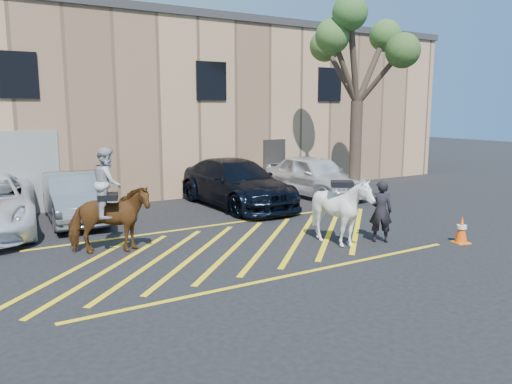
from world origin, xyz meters
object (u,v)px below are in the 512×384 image
car_white_suv (315,176)px  mounted_bay (109,211)px  car_silver_sedan (75,197)px  handler (381,211)px  traffic_cone (462,230)px  tree (358,47)px  car_blue_suv (236,183)px  saddled_white (341,211)px

car_white_suv → mounted_bay: (-9.27, -3.78, 0.22)m
car_silver_sedan → mounted_bay: bearing=-86.9°
handler → traffic_cone: (1.75, -1.22, -0.47)m
tree → car_blue_suv: bearing=155.2°
handler → mounted_bay: mounted_bay is taller
car_silver_sedan → handler: 9.40m
tree → mounted_bay: bearing=-169.2°
car_white_suv → handler: (-2.81, -6.47, -0.01)m
tree → car_white_suv: bearing=100.1°
traffic_cone → car_white_suv: bearing=82.2°
saddled_white → tree: bearing=44.7°
saddled_white → traffic_cone: saddled_white is taller
traffic_cone → saddled_white: bearing=152.4°
handler → mounted_bay: size_ratio=0.64×
car_blue_suv → mounted_bay: (-5.60, -3.69, 0.21)m
car_silver_sedan → car_blue_suv: (5.57, -0.49, 0.08)m
mounted_bay → saddled_white: (5.34, -2.41, -0.14)m
car_silver_sedan → car_blue_suv: 5.59m
saddled_white → car_silver_sedan: bearing=128.9°
mounted_bay → tree: 10.83m
car_white_suv → traffic_cone: 7.78m
saddled_white → tree: size_ratio=0.30×
car_blue_suv → saddled_white: 6.10m
car_silver_sedan → car_white_suv: (9.24, -0.39, 0.08)m
handler → mounted_bay: 7.00m
handler → traffic_cone: bearing=-178.7°
car_white_suv → handler: bearing=-115.7°
mounted_bay → tree: bearing=10.8°
car_silver_sedan → car_white_suv: 9.25m
car_blue_suv → car_silver_sedan: bearing=173.4°
car_white_suv → mounted_bay: 10.02m
car_white_suv → traffic_cone: size_ratio=6.75×
mounted_bay → handler: bearing=-22.6°
car_silver_sedan → traffic_cone: bearing=-41.1°
car_blue_suv → car_white_suv: size_ratio=1.18×
car_silver_sedan → tree: 11.03m
car_white_suv → traffic_cone: (-1.06, -7.69, -0.47)m
car_silver_sedan → saddled_white: saddled_white is taller
car_blue_suv → mounted_bay: mounted_bay is taller
mounted_bay → car_white_suv: bearing=22.2°
car_silver_sedan → mounted_bay: 4.19m
traffic_cone → tree: tree is taller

